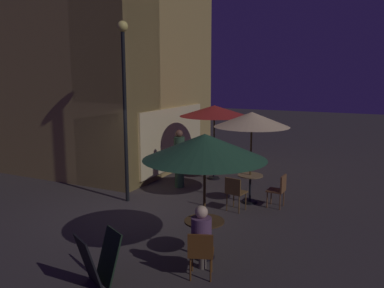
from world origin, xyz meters
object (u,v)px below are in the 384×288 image
(patio_umbrella_1, at_px, (214,111))
(cafe_chair_0, at_px, (235,190))
(patio_umbrella_2, at_px, (205,147))
(cafe_table_1, at_px, (214,164))
(menu_sandwich_board, at_px, (99,259))
(cafe_chair_2, at_px, (201,251))
(cafe_table_2, at_px, (204,230))
(patio_umbrella_0, at_px, (252,120))
(cafe_chair_1, at_px, (279,188))
(street_lamp_near_corner, at_px, (124,88))
(patron_standing_1, at_px, (179,158))
(cafe_table_0, at_px, (250,183))
(patron_seated_0, at_px, (202,236))

(patio_umbrella_1, distance_m, cafe_chair_0, 3.63)
(cafe_chair_0, bearing_deg, patio_umbrella_2, -162.84)
(cafe_table_1, bearing_deg, cafe_chair_0, -147.22)
(menu_sandwich_board, xyz_separation_m, cafe_chair_2, (0.90, -1.44, 0.06))
(cafe_table_2, relative_size, cafe_chair_2, 0.90)
(cafe_table_1, xyz_separation_m, patio_umbrella_0, (-1.87, -1.87, 1.74))
(cafe_table_2, bearing_deg, cafe_chair_1, -9.01)
(cafe_table_1, distance_m, patio_umbrella_0, 3.16)
(street_lamp_near_corner, height_order, patio_umbrella_1, street_lamp_near_corner)
(street_lamp_near_corner, distance_m, patron_standing_1, 2.92)
(patio_umbrella_0, xyz_separation_m, cafe_chair_2, (-4.28, -0.54, -1.75))
(patio_umbrella_1, height_order, patio_umbrella_2, patio_umbrella_1)
(cafe_table_2, distance_m, patio_umbrella_0, 3.91)
(street_lamp_near_corner, relative_size, cafe_table_0, 6.13)
(patio_umbrella_2, xyz_separation_m, cafe_chair_2, (-0.77, -0.29, -1.63))
(street_lamp_near_corner, relative_size, patron_seated_0, 3.76)
(patron_standing_1, bearing_deg, patron_seated_0, 28.84)
(cafe_table_1, height_order, cafe_chair_1, cafe_chair_1)
(patron_seated_0, bearing_deg, patio_umbrella_1, 0.78)
(cafe_table_2, xyz_separation_m, cafe_chair_0, (2.68, 0.38, 0.00))
(patio_umbrella_2, distance_m, cafe_chair_2, 1.82)
(cafe_table_2, bearing_deg, patio_umbrella_2, 0.00)
(patio_umbrella_0, bearing_deg, patron_seated_0, -173.26)
(cafe_table_2, bearing_deg, cafe_table_0, 4.07)
(cafe_table_0, xyz_separation_m, cafe_table_1, (1.87, 1.87, -0.03))
(cafe_table_2, xyz_separation_m, cafe_chair_2, (-0.77, -0.29, -0.04))
(cafe_table_1, height_order, patio_umbrella_0, patio_umbrella_0)
(menu_sandwich_board, bearing_deg, cafe_table_0, 17.68)
(patio_umbrella_2, bearing_deg, cafe_table_2, 180.00)
(menu_sandwich_board, bearing_deg, patio_umbrella_0, 17.68)
(street_lamp_near_corner, bearing_deg, cafe_table_1, -20.50)
(menu_sandwich_board, height_order, patio_umbrella_2, patio_umbrella_2)
(patio_umbrella_0, relative_size, patron_standing_1, 1.39)
(patio_umbrella_1, bearing_deg, cafe_chair_2, -158.63)
(cafe_table_0, height_order, cafe_chair_0, cafe_chair_0)
(patio_umbrella_1, distance_m, patron_standing_1, 2.00)
(cafe_table_0, height_order, cafe_table_2, cafe_table_0)
(cafe_table_0, bearing_deg, street_lamp_near_corner, 113.62)
(cafe_table_0, height_order, cafe_chair_2, cafe_chair_2)
(cafe_chair_0, bearing_deg, patron_standing_1, 68.99)
(cafe_table_0, xyz_separation_m, cafe_chair_0, (-0.83, 0.13, 0.00))
(cafe_table_1, height_order, patio_umbrella_1, patio_umbrella_1)
(cafe_chair_1, xyz_separation_m, patron_standing_1, (0.54, 3.23, 0.38))
(cafe_table_0, xyz_separation_m, cafe_table_2, (-3.51, -0.25, 0.00))
(cafe_table_0, bearing_deg, cafe_table_1, 44.98)
(cafe_table_1, relative_size, patio_umbrella_2, 0.30)
(patron_seated_0, bearing_deg, patio_umbrella_2, 0.00)
(patio_umbrella_1, height_order, patron_standing_1, patio_umbrella_1)
(cafe_chair_2, bearing_deg, cafe_table_2, 0.00)
(cafe_chair_2, bearing_deg, patio_umbrella_0, -13.43)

